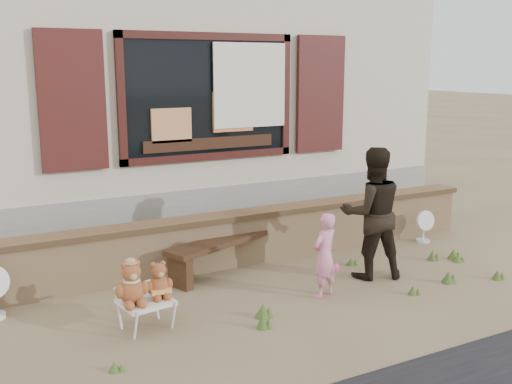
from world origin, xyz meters
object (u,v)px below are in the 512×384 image
folding_chair (146,303)px  child (325,255)px  teddy_bear_right (158,279)px  bench (225,247)px  teddy_bear_left (131,282)px  adult (372,213)px

folding_chair → child: child is taller
teddy_bear_right → child: 1.83m
teddy_bear_right → folding_chair: bearing=180.0°
bench → teddy_bear_right: size_ratio=4.60×
bench → teddy_bear_right: teddy_bear_right is taller
teddy_bear_left → teddy_bear_right: 0.28m
folding_chair → adult: 2.86m
folding_chair → teddy_bear_left: size_ratio=1.21×
bench → teddy_bear_right: (-1.22, -1.10, 0.16)m
folding_chair → child: 1.98m
adult → child: bearing=36.2°
folding_chair → adult: bearing=-5.9°
folding_chair → teddy_bear_right: 0.25m
teddy_bear_right → adult: (2.67, 0.12, 0.31)m
adult → folding_chair: bearing=21.6°
folding_chair → teddy_bear_left: 0.28m
teddy_bear_right → adult: size_ratio=0.24×
folding_chair → adult: adult is taller
folding_chair → adult: (2.80, 0.14, 0.52)m
child → folding_chair: bearing=-21.6°
child → adult: adult is taller
teddy_bear_left → adult: (2.94, 0.16, 0.28)m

